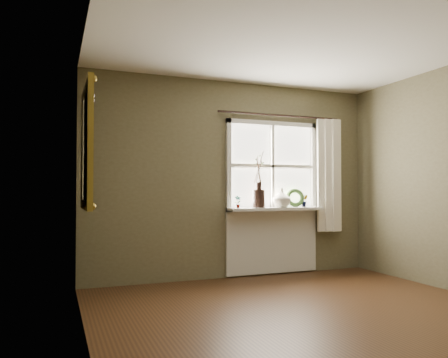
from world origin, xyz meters
name	(u,v)px	position (x,y,z in m)	size (l,w,h in m)	color
floor	(338,326)	(0.00, 0.00, 0.00)	(4.50, 4.50, 0.00)	#392211
ceiling	(336,22)	(0.00, 0.00, 2.60)	(4.50, 4.50, 0.00)	silver
wall_back	(233,179)	(0.00, 2.30, 1.30)	(4.00, 0.10, 2.60)	brown
wall_left	(85,168)	(-2.05, 0.00, 1.30)	(0.10, 4.50, 2.60)	brown
window_frame	(272,166)	(0.55, 2.23, 1.48)	(1.36, 0.06, 1.24)	silver
window_sill	(276,209)	(0.55, 2.12, 0.90)	(1.36, 0.26, 0.04)	silver
window_apron	(272,241)	(0.55, 2.23, 0.46)	(1.36, 0.04, 0.88)	silver
dark_jug	(259,199)	(0.29, 2.12, 1.04)	(0.16, 0.16, 0.24)	black
cream_vase	(282,198)	(0.64, 2.12, 1.05)	(0.25, 0.25, 0.26)	beige
wreath	(295,200)	(0.87, 2.16, 1.02)	(0.26, 0.26, 0.06)	#2E4A21
potted_plant_left	(238,202)	(-0.01, 2.12, 1.00)	(0.09, 0.06, 0.16)	#2E4A21
potted_plant_right	(305,201)	(1.00, 2.12, 1.01)	(0.09, 0.08, 0.17)	#2E4A21
curtain	(328,175)	(1.39, 2.13, 1.37)	(0.36, 0.12, 1.59)	silver
curtain_rod	(280,115)	(0.65, 2.17, 2.18)	(0.03, 0.03, 1.84)	black
gilt_mirror	(86,147)	(-1.96, 1.21, 1.56)	(0.10, 0.99, 1.18)	white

